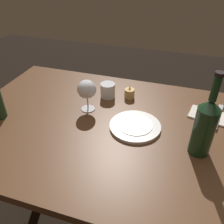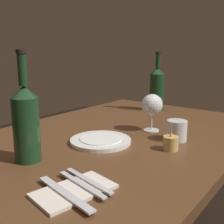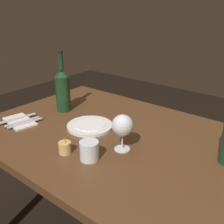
# 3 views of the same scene
# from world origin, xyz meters

# --- Properties ---
(dining_table) EXTENTS (1.30, 0.90, 0.74)m
(dining_table) POSITION_xyz_m (0.00, 0.00, 0.65)
(dining_table) COLOR #56351E
(dining_table) RESTS_ON ground
(wine_glass_left) EXTENTS (0.09, 0.09, 0.16)m
(wine_glass_left) POSITION_xyz_m (-0.11, 0.08, 0.85)
(wine_glass_left) COLOR white
(wine_glass_left) RESTS_ON dining_table
(wine_bottle) EXTENTS (0.08, 0.08, 0.32)m
(wine_bottle) POSITION_xyz_m (-0.49, -0.10, 0.87)
(wine_bottle) COLOR #19381E
(wine_bottle) RESTS_ON dining_table
(wine_bottle_second) EXTENTS (0.08, 0.08, 0.33)m
(wine_bottle_second) POSITION_xyz_m (0.40, -0.05, 0.86)
(wine_bottle_second) COLOR #19381E
(wine_bottle_second) RESTS_ON dining_table
(water_tumbler) EXTENTS (0.08, 0.08, 0.08)m
(water_tumbler) POSITION_xyz_m (-0.06, 0.22, 0.77)
(water_tumbler) COLOR white
(water_tumbler) RESTS_ON dining_table
(votive_candle) EXTENTS (0.05, 0.05, 0.07)m
(votive_candle) POSITION_xyz_m (0.05, 0.25, 0.76)
(votive_candle) COLOR #DBB266
(votive_candle) RESTS_ON dining_table
(dinner_plate) EXTENTS (0.22, 0.22, 0.02)m
(dinner_plate) POSITION_xyz_m (0.14, 0.01, 0.75)
(dinner_plate) COLOR white
(dinner_plate) RESTS_ON dining_table
(folded_napkin) EXTENTS (0.21, 0.14, 0.01)m
(folded_napkin) POSITION_xyz_m (0.46, 0.20, 0.74)
(folded_napkin) COLOR silver
(folded_napkin) RESTS_ON dining_table
(fork_inner) EXTENTS (0.05, 0.18, 0.00)m
(fork_inner) POSITION_xyz_m (0.43, 0.20, 0.75)
(fork_inner) COLOR silver
(fork_inner) RESTS_ON folded_napkin
(fork_outer) EXTENTS (0.05, 0.18, 0.00)m
(fork_outer) POSITION_xyz_m (0.41, 0.20, 0.75)
(fork_outer) COLOR silver
(fork_outer) RESTS_ON folded_napkin
(table_knife) EXTENTS (0.06, 0.21, 0.00)m
(table_knife) POSITION_xyz_m (0.49, 0.20, 0.75)
(table_knife) COLOR silver
(table_knife) RESTS_ON folded_napkin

